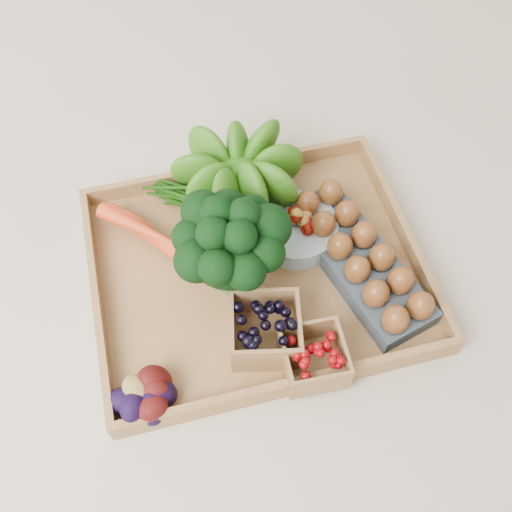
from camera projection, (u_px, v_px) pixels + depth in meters
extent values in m
plane|color=beige|center=(256.00, 274.00, 1.00)|extent=(4.00, 4.00, 0.00)
cube|color=#A07243|center=(256.00, 272.00, 0.99)|extent=(0.55, 0.45, 0.01)
sphere|color=#1B530D|center=(238.00, 169.00, 1.01)|extent=(0.15, 0.15, 0.15)
cylinder|color=#8C9EA5|center=(295.00, 229.00, 1.01)|extent=(0.15, 0.15, 0.04)
cube|color=#363F45|center=(358.00, 262.00, 0.97)|extent=(0.18, 0.33, 0.04)
cube|color=black|center=(265.00, 330.00, 0.88)|extent=(0.13, 0.13, 0.07)
cube|color=#720508|center=(314.00, 357.00, 0.86)|extent=(0.10, 0.10, 0.06)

